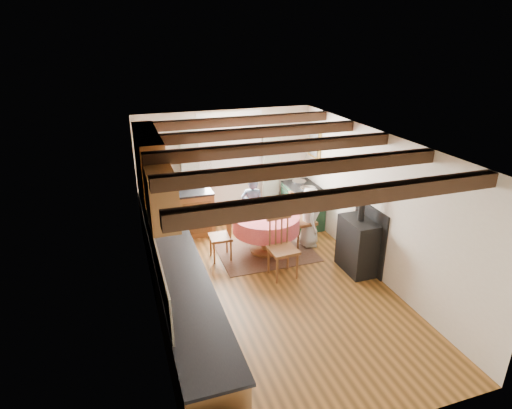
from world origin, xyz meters
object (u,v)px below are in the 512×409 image
object	(u,v)px
dining_table	(266,234)
chair_left	(220,235)
cast_iron_stove	(359,231)
chair_near	(283,248)
cup	(261,207)
aga_range	(303,205)
child_right	(309,217)
chair_right	(303,219)
child_far	(252,206)

from	to	relation	value
dining_table	chair_left	bearing A→B (deg)	178.17
dining_table	cast_iron_stove	size ratio (longest dim) A/B	0.84
chair_near	cup	distance (m)	1.21
chair_left	cast_iron_stove	size ratio (longest dim) A/B	0.63
chair_near	cast_iron_stove	distance (m)	1.31
aga_range	child_right	distance (m)	0.95
chair_right	child_right	xyz separation A→B (m)	(0.10, -0.07, 0.05)
chair_near	child_right	xyz separation A→B (m)	(0.89, 0.89, 0.06)
child_right	child_far	bearing A→B (deg)	61.98
dining_table	child_far	world-z (taller)	child_far
dining_table	chair_near	xyz separation A→B (m)	(-0.02, -0.88, 0.16)
child_far	child_right	xyz separation A→B (m)	(0.88, -0.78, -0.03)
chair_left	child_far	world-z (taller)	child_far
chair_left	child_far	xyz separation A→B (m)	(0.85, 0.76, 0.15)
dining_table	child_right	distance (m)	0.90
aga_range	child_right	xyz separation A→B (m)	(-0.27, -0.90, 0.14)
chair_right	cup	xyz separation A→B (m)	(-0.76, 0.22, 0.26)
chair_right	cast_iron_stove	xyz separation A→B (m)	(0.49, -1.18, 0.20)
chair_near	child_right	world-z (taller)	child_right
cup	child_right	bearing A→B (deg)	-18.71
cast_iron_stove	child_far	distance (m)	2.27
aga_range	child_far	xyz separation A→B (m)	(-1.15, -0.12, 0.17)
chair_right	child_far	size ratio (longest dim) A/B	0.86
dining_table	chair_near	distance (m)	0.90
dining_table	cup	bearing A→B (deg)	88.87
cast_iron_stove	child_far	bearing A→B (deg)	123.71
chair_right	child_right	bearing A→B (deg)	-127.46
chair_right	child_far	bearing A→B (deg)	45.14
child_far	cup	xyz separation A→B (m)	(0.01, -0.49, 0.17)
child_right	cup	size ratio (longest dim) A/B	12.14
cast_iron_stove	aga_range	bearing A→B (deg)	93.15
chair_right	cast_iron_stove	size ratio (longest dim) A/B	0.72
dining_table	cast_iron_stove	xyz separation A→B (m)	(1.25, -1.10, 0.36)
cup	dining_table	bearing A→B (deg)	-91.13
chair_left	child_right	xyz separation A→B (m)	(1.72, -0.02, 0.12)
chair_right	cup	distance (m)	0.83
cup	chair_left	bearing A→B (deg)	-162.46
aga_range	cup	distance (m)	1.33
dining_table	child_far	size ratio (longest dim) A/B	1.00
aga_range	child_far	world-z (taller)	child_far
child_far	cup	bearing A→B (deg)	110.38
chair_right	aga_range	size ratio (longest dim) A/B	1.10
cast_iron_stove	chair_left	bearing A→B (deg)	151.82
dining_table	aga_range	xyz separation A→B (m)	(1.14, 0.90, 0.07)
child_far	cup	size ratio (longest dim) A/B	12.76
chair_right	child_right	size ratio (longest dim) A/B	0.91
chair_left	cast_iron_stove	world-z (taller)	cast_iron_stove
cast_iron_stove	chair_near	bearing A→B (deg)	170.25
dining_table	chair_near	bearing A→B (deg)	-91.11
chair_near	chair_right	xyz separation A→B (m)	(0.79, 0.96, 0.00)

